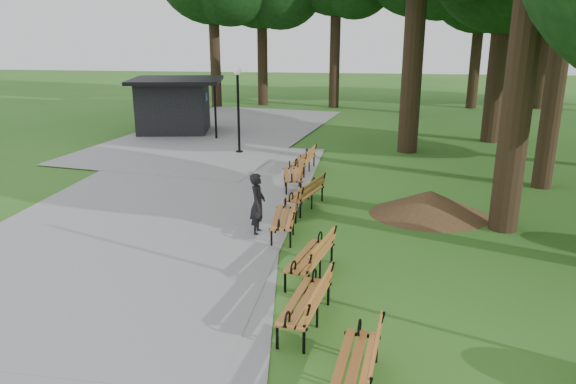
# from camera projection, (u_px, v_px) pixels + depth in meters

# --- Properties ---
(ground) EXTENTS (100.00, 100.00, 0.00)m
(ground) POSITION_uv_depth(u_px,v_px,m) (286.00, 253.00, 12.42)
(ground) COLOR #29601B
(ground) RESTS_ON ground
(path) EXTENTS (12.00, 38.00, 0.06)m
(path) POSITION_uv_depth(u_px,v_px,m) (161.00, 204.00, 15.74)
(path) COLOR gray
(path) RESTS_ON ground
(person) EXTENTS (0.37, 0.57, 1.54)m
(person) POSITION_uv_depth(u_px,v_px,m) (258.00, 204.00, 13.33)
(person) COLOR black
(person) RESTS_ON ground
(kiosk) EXTENTS (4.64, 4.20, 2.58)m
(kiosk) POSITION_uv_depth(u_px,v_px,m) (174.00, 106.00, 26.10)
(kiosk) COLOR black
(kiosk) RESTS_ON ground
(lamp_post) EXTENTS (0.32, 0.32, 3.43)m
(lamp_post) POSITION_uv_depth(u_px,v_px,m) (238.00, 92.00, 21.44)
(lamp_post) COLOR black
(lamp_post) RESTS_ON ground
(dirt_mound) EXTENTS (2.69, 2.69, 0.69)m
(dirt_mound) POSITION_uv_depth(u_px,v_px,m) (429.00, 203.00, 14.79)
(dirt_mound) COLOR #47301C
(dirt_mound) RESTS_ON ground
(bench_0) EXTENTS (0.89, 1.97, 0.88)m
(bench_0) POSITION_uv_depth(u_px,v_px,m) (355.00, 366.00, 7.54)
(bench_0) COLOR #B56729
(bench_0) RESTS_ON ground
(bench_1) EXTENTS (0.97, 1.98, 0.88)m
(bench_1) POSITION_uv_depth(u_px,v_px,m) (305.00, 302.00, 9.28)
(bench_1) COLOR #B56729
(bench_1) RESTS_ON ground
(bench_2) EXTENTS (1.08, 2.00, 0.88)m
(bench_2) POSITION_uv_depth(u_px,v_px,m) (310.00, 257.00, 11.10)
(bench_2) COLOR #B56729
(bench_2) RESTS_ON ground
(bench_3) EXTENTS (0.71, 1.92, 0.88)m
(bench_3) POSITION_uv_depth(u_px,v_px,m) (284.00, 218.00, 13.37)
(bench_3) COLOR #B56729
(bench_3) RESTS_ON ground
(bench_4) EXTENTS (1.17, 2.00, 0.88)m
(bench_4) POSITION_uv_depth(u_px,v_px,m) (304.00, 193.00, 15.33)
(bench_4) COLOR #B56729
(bench_4) RESTS_ON ground
(bench_5) EXTENTS (0.94, 1.98, 0.88)m
(bench_5) POSITION_uv_depth(u_px,v_px,m) (292.00, 174.00, 17.27)
(bench_5) COLOR #B56729
(bench_5) RESTS_ON ground
(bench_6) EXTENTS (0.88, 1.97, 0.88)m
(bench_6) POSITION_uv_depth(u_px,v_px,m) (303.00, 160.00, 19.12)
(bench_6) COLOR #B56729
(bench_6) RESTS_ON ground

